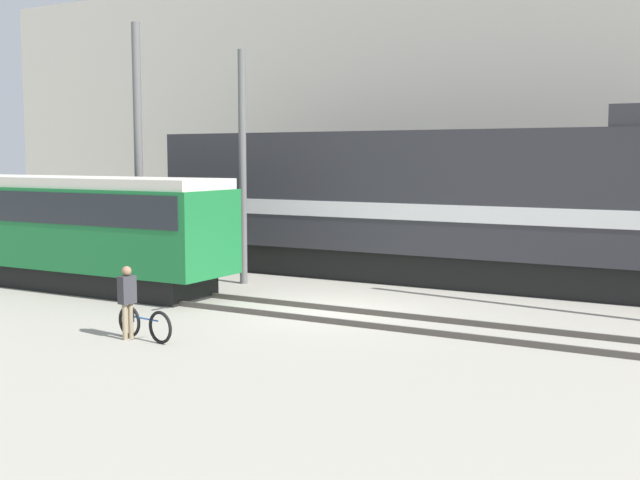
# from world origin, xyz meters

# --- Properties ---
(ground_plane) EXTENTS (120.00, 120.00, 0.00)m
(ground_plane) POSITION_xyz_m (0.00, 0.00, 0.00)
(ground_plane) COLOR #9E998C
(track_near) EXTENTS (60.00, 1.50, 0.14)m
(track_near) POSITION_xyz_m (0.00, -0.60, 0.07)
(track_near) COLOR #47423D
(track_near) RESTS_ON ground
(track_far) EXTENTS (60.00, 1.51, 0.14)m
(track_far) POSITION_xyz_m (0.00, 5.96, 0.07)
(track_far) COLOR #47423D
(track_far) RESTS_ON ground
(building_backdrop) EXTENTS (49.08, 6.00, 11.51)m
(building_backdrop) POSITION_xyz_m (0.00, 14.09, 5.76)
(building_backdrop) COLOR beige
(building_backdrop) RESTS_ON ground
(freight_locomotive) EXTENTS (18.05, 3.04, 5.38)m
(freight_locomotive) POSITION_xyz_m (-0.14, 5.96, 2.51)
(freight_locomotive) COLOR black
(freight_locomotive) RESTS_ON ground
(streetcar) EXTENTS (10.76, 2.54, 3.38)m
(streetcar) POSITION_xyz_m (-8.77, -0.60, 1.94)
(streetcar) COLOR black
(streetcar) RESTS_ON ground
(bicycle) EXTENTS (1.74, 0.46, 0.78)m
(bicycle) POSITION_xyz_m (-2.10, -4.84, 0.36)
(bicycle) COLOR black
(bicycle) RESTS_ON ground
(person) EXTENTS (0.27, 0.39, 1.62)m
(person) POSITION_xyz_m (-2.50, -4.93, 0.98)
(person) COLOR #8C7A5B
(person) RESTS_ON ground
(utility_pole_left) EXTENTS (0.29, 0.29, 8.42)m
(utility_pole_left) POSITION_xyz_m (-9.04, 2.68, 4.21)
(utility_pole_left) COLOR #595959
(utility_pole_left) RESTS_ON ground
(utility_pole_center) EXTENTS (0.24, 0.24, 7.26)m
(utility_pole_center) POSITION_xyz_m (-4.76, 2.68, 3.63)
(utility_pole_center) COLOR #595959
(utility_pole_center) RESTS_ON ground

